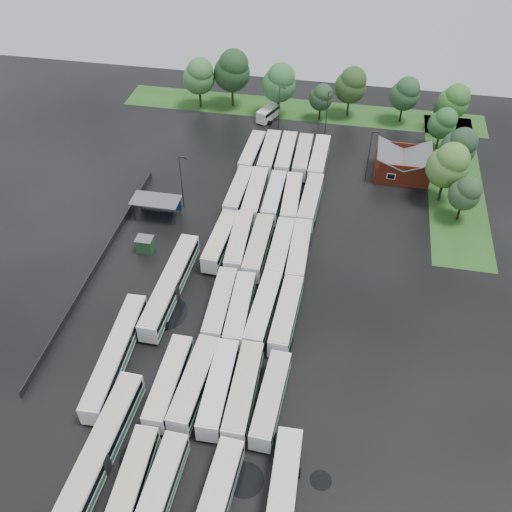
# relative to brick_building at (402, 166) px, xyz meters

# --- Properties ---
(ground) EXTENTS (160.00, 160.00, 0.00)m
(ground) POSITION_rel_brick_building_xyz_m (-24.00, -42.77, -1.87)
(ground) COLOR black
(ground) RESTS_ON ground
(brick_building) EXTENTS (10.07, 8.60, 5.39)m
(brick_building) POSITION_rel_brick_building_xyz_m (0.00, 0.00, 0.00)
(brick_building) COLOR maroon
(brick_building) RESTS_ON ground
(wash_shed) EXTENTS (8.20, 4.20, 3.58)m
(wash_shed) POSITION_rel_brick_building_xyz_m (-41.20, -20.74, 1.12)
(wash_shed) COLOR #2D2D30
(wash_shed) RESTS_ON ground
(utility_hut) EXTENTS (2.70, 2.20, 2.62)m
(utility_hut) POSITION_rel_brick_building_xyz_m (-40.20, -30.17, -0.55)
(utility_hut) COLOR #1E4722
(utility_hut) RESTS_ON ground
(grass_strip_north) EXTENTS (80.00, 10.00, 0.01)m
(grass_strip_north) POSITION_rel_brick_building_xyz_m (-22.00, 22.03, -1.86)
(grass_strip_north) COLOR #235118
(grass_strip_north) RESTS_ON ground
(grass_strip_east) EXTENTS (10.00, 50.00, 0.01)m
(grass_strip_east) POSITION_rel_brick_building_xyz_m (10.00, 0.03, -1.86)
(grass_strip_east) COLOR #235118
(grass_strip_east) RESTS_ON ground
(west_fence) EXTENTS (0.10, 50.00, 1.20)m
(west_fence) POSITION_rel_brick_building_xyz_m (-46.20, -34.77, -1.27)
(west_fence) COLOR #2D2D30
(west_fence) RESTS_ON ground
(bus_r0c0) EXTENTS (3.14, 12.71, 3.51)m
(bus_r0c0) POSITION_rel_brick_building_xyz_m (-28.22, -68.68, 0.07)
(bus_r0c0) COLOR white
(bus_r0c0) RESTS_ON ground
(bus_r0c1) EXTENTS (3.01, 12.81, 3.55)m
(bus_r0c1) POSITION_rel_brick_building_xyz_m (-25.00, -68.92, 0.09)
(bus_r0c1) COLOR white
(bus_r0c1) RESTS_ON ground
(bus_r0c3) EXTENTS (3.40, 13.18, 3.63)m
(bus_r0c3) POSITION_rel_brick_building_xyz_m (-18.88, -68.64, 0.13)
(bus_r0c3) COLOR white
(bus_r0c3) RESTS_ON ground
(bus_r1c0) EXTENTS (2.75, 12.78, 3.55)m
(bus_r1c0) POSITION_rel_brick_building_xyz_m (-28.23, -55.23, 0.09)
(bus_r1c0) COLOR white
(bus_r1c0) RESTS_ON ground
(bus_r1c1) EXTENTS (3.35, 13.17, 3.64)m
(bus_r1c1) POSITION_rel_brick_building_xyz_m (-25.06, -54.83, 0.13)
(bus_r1c1) COLOR white
(bus_r1c1) RESTS_ON ground
(bus_r1c2) EXTENTS (3.16, 13.14, 3.64)m
(bus_r1c2) POSITION_rel_brick_building_xyz_m (-21.97, -54.92, 0.13)
(bus_r1c2) COLOR white
(bus_r1c2) RESTS_ON ground
(bus_r1c3) EXTENTS (3.08, 13.37, 3.71)m
(bus_r1c3) POSITION_rel_brick_building_xyz_m (-18.86, -54.86, 0.17)
(bus_r1c3) COLOR white
(bus_r1c3) RESTS_ON ground
(bus_r1c4) EXTENTS (3.15, 12.70, 3.51)m
(bus_r1c4) POSITION_rel_brick_building_xyz_m (-15.41, -55.20, 0.06)
(bus_r1c4) COLOR white
(bus_r1c4) RESTS_ON ground
(bus_r2c1) EXTENTS (3.20, 12.80, 3.54)m
(bus_r2c1) POSITION_rel_brick_building_xyz_m (-25.08, -41.36, 0.08)
(bus_r2c1) COLOR white
(bus_r2c1) RESTS_ON ground
(bus_r2c2) EXTENTS (3.31, 12.80, 3.53)m
(bus_r2c2) POSITION_rel_brick_building_xyz_m (-22.18, -41.71, 0.08)
(bus_r2c2) COLOR white
(bus_r2c2) RESTS_ON ground
(bus_r2c3) EXTENTS (3.28, 13.16, 3.63)m
(bus_r2c3) POSITION_rel_brick_building_xyz_m (-18.94, -41.25, 0.13)
(bus_r2c3) COLOR white
(bus_r2c3) RESTS_ON ground
(bus_r2c4) EXTENTS (3.10, 13.10, 3.63)m
(bus_r2c4) POSITION_rel_brick_building_xyz_m (-15.67, -41.45, 0.13)
(bus_r2c4) COLOR white
(bus_r2c4) RESTS_ON ground
(bus_r3c0) EXTENTS (3.25, 12.77, 3.52)m
(bus_r3c0) POSITION_rel_brick_building_xyz_m (-28.40, -27.64, 0.07)
(bus_r3c0) COLOR white
(bus_r3c0) RESTS_ON ground
(bus_r3c1) EXTENTS (3.40, 13.11, 3.62)m
(bus_r3c1) POSITION_rel_brick_building_xyz_m (-25.36, -27.62, 0.12)
(bus_r3c1) COLOR white
(bus_r3c1) RESTS_ON ground
(bus_r3c2) EXTENTS (2.85, 13.25, 3.69)m
(bus_r3c2) POSITION_rel_brick_building_xyz_m (-22.13, -28.13, 0.16)
(bus_r3c2) COLOR white
(bus_r3c2) RESTS_ON ground
(bus_r3c3) EXTENTS (2.83, 13.10, 3.64)m
(bus_r3c3) POSITION_rel_brick_building_xyz_m (-18.64, -28.27, 0.14)
(bus_r3c3) COLOR white
(bus_r3c3) RESTS_ON ground
(bus_r3c4) EXTENTS (3.14, 13.32, 3.69)m
(bus_r3c4) POSITION_rel_brick_building_xyz_m (-15.70, -28.17, 0.16)
(bus_r3c4) COLOR white
(bus_r3c4) RESTS_ON ground
(bus_r4c0) EXTENTS (2.91, 12.65, 3.51)m
(bus_r4c0) POSITION_rel_brick_building_xyz_m (-28.38, -14.04, 0.06)
(bus_r4c0) COLOR white
(bus_r4c0) RESTS_ON ground
(bus_r4c1) EXTENTS (3.22, 13.43, 3.72)m
(bus_r4c1) POSITION_rel_brick_building_xyz_m (-25.32, -14.53, 0.18)
(bus_r4c1) COLOR white
(bus_r4c1) RESTS_ON ground
(bus_r4c2) EXTENTS (2.81, 12.67, 3.52)m
(bus_r4c2) POSITION_rel_brick_building_xyz_m (-22.00, -14.41, 0.07)
(bus_r4c2) COLOR white
(bus_r4c2) RESTS_ON ground
(bus_r4c3) EXTENTS (3.33, 13.04, 3.60)m
(bus_r4c3) POSITION_rel_brick_building_xyz_m (-18.86, -14.68, 0.11)
(bus_r4c3) COLOR white
(bus_r4c3) RESTS_ON ground
(bus_r4c4) EXTENTS (3.20, 13.29, 3.68)m
(bus_r4c4) POSITION_rel_brick_building_xyz_m (-15.57, -14.50, 0.16)
(bus_r4c4) COLOR white
(bus_r4c4) RESTS_ON ground
(bus_r5c0) EXTENTS (3.09, 12.70, 3.51)m
(bus_r5c0) POSITION_rel_brick_building_xyz_m (-28.55, -0.97, 0.07)
(bus_r5c0) COLOR white
(bus_r5c0) RESTS_ON ground
(bus_r5c1) EXTENTS (3.03, 13.19, 3.66)m
(bus_r5c1) POSITION_rel_brick_building_xyz_m (-25.23, -0.67, 0.15)
(bus_r5c1) COLOR white
(bus_r5c1) RESTS_ON ground
(bus_r5c2) EXTENTS (3.04, 13.13, 3.64)m
(bus_r5c2) POSITION_rel_brick_building_xyz_m (-22.00, -0.47, 0.14)
(bus_r5c2) COLOR white
(bus_r5c2) RESTS_ON ground
(bus_r5c3) EXTENTS (2.94, 12.86, 3.57)m
(bus_r5c3) POSITION_rel_brick_building_xyz_m (-18.77, -0.46, 0.10)
(bus_r5c3) COLOR white
(bus_r5c3) RESTS_ON ground
(bus_r5c4) EXTENTS (3.02, 13.39, 3.72)m
(bus_r5c4) POSITION_rel_brick_building_xyz_m (-15.57, -0.83, 0.18)
(bus_r5c4) COLOR white
(bus_r5c4) RESTS_ON ground
(artic_bus_west_a) EXTENTS (3.49, 20.06, 3.71)m
(artic_bus_west_a) POSITION_rel_brick_building_xyz_m (-32.93, -65.95, 0.19)
(artic_bus_west_a) COLOR white
(artic_bus_west_a) RESTS_ON ground
(artic_bus_west_b) EXTENTS (3.24, 19.80, 3.66)m
(artic_bus_west_b) POSITION_rel_brick_building_xyz_m (-33.14, -38.90, 0.17)
(artic_bus_west_b) COLOR white
(artic_bus_west_b) RESTS_ON ground
(artic_bus_west_c) EXTENTS (3.51, 19.15, 3.54)m
(artic_bus_west_c) POSITION_rel_brick_building_xyz_m (-36.26, -52.50, 0.10)
(artic_bus_west_c) COLOR white
(artic_bus_west_c) RESTS_ON ground
(minibus) EXTENTS (4.49, 6.67, 2.73)m
(minibus) POSITION_rel_brick_building_xyz_m (-28.49, 16.42, -0.35)
(minibus) COLOR silver
(minibus) RESTS_ON ground
(tree_north_0) EXTENTS (6.97, 6.97, 11.55)m
(tree_north_0) POSITION_rel_brick_building_xyz_m (-44.25, 19.05, 5.56)
(tree_north_0) COLOR #302416
(tree_north_0) RESTS_ON ground
(tree_north_1) EXTENTS (7.94, 7.94, 13.14)m
(tree_north_1) POSITION_rel_brick_building_xyz_m (-37.28, 20.99, 6.59)
(tree_north_1) COLOR #332515
(tree_north_1) RESTS_ON ground
(tree_north_2) EXTENTS (7.25, 7.25, 12.00)m
(tree_north_2) POSITION_rel_brick_building_xyz_m (-26.52, 18.50, 5.86)
(tree_north_2) COLOR #311E0F
(tree_north_2) RESTS_ON ground
(tree_north_3) EXTENTS (5.02, 5.02, 8.32)m
(tree_north_3) POSITION_rel_brick_building_xyz_m (-17.40, 18.29, 3.48)
(tree_north_3) COLOR black
(tree_north_3) RESTS_ON ground
(tree_north_4) EXTENTS (6.79, 6.79, 11.25)m
(tree_north_4) POSITION_rel_brick_building_xyz_m (-11.53, 21.33, 5.37)
(tree_north_4) COLOR #39281E
(tree_north_4) RESTS_ON ground
(tree_north_5) EXTENTS (6.22, 6.22, 10.30)m
(tree_north_5) POSITION_rel_brick_building_xyz_m (-0.16, 20.70, 4.76)
(tree_north_5) COLOR black
(tree_north_5) RESTS_ON ground
(tree_north_6) EXTENTS (5.13, 5.13, 8.50)m
(tree_north_6) POSITION_rel_brick_building_xyz_m (8.52, 18.60, 3.60)
(tree_north_6) COLOR #3B2A16
(tree_north_6) RESTS_ON ground
(tree_east_0) EXTENTS (5.28, 5.28, 8.75)m
(tree_east_0) POSITION_rel_brick_building_xyz_m (9.78, -12.17, 3.76)
(tree_east_0) COLOR black
(tree_east_0) RESTS_ON ground
(tree_east_1) EXTENTS (7.10, 7.10, 11.76)m
(tree_east_1) POSITION_rel_brick_building_xyz_m (6.89, -7.14, 5.70)
(tree_east_1) COLOR black
(tree_east_1) RESTS_ON ground
(tree_east_2) EXTENTS (6.35, 6.35, 10.51)m
(tree_east_2) POSITION_rel_brick_building_xyz_m (9.43, 0.82, 4.89)
(tree_east_2) COLOR #3A2C1E
(tree_east_2) RESTS_ON ground
(tree_east_3) EXTENTS (5.52, 5.52, 9.14)m
(tree_east_3) POSITION_rel_brick_building_xyz_m (7.20, 10.78, 4.01)
(tree_east_3) COLOR #36291D
(tree_east_3) RESTS_ON ground
(tree_east_4) EXTENTS (6.39, 6.39, 10.59)m
(tree_east_4) POSITION_rel_brick_building_xyz_m (9.53, 18.62, 4.95)
(tree_east_4) COLOR black
(tree_east_4) RESTS_ON ground
(lamp_post_ne) EXTENTS (1.58, 0.31, 10.29)m
(lamp_post_ne) POSITION_rel_brick_building_xyz_m (-6.38, -3.16, 4.11)
(lamp_post_ne) COLOR #2D2D30
(lamp_post_ne) RESTS_ON ground
(lamp_post_nw) EXTENTS (1.60, 0.31, 10.38)m
(lamp_post_nw) POSITION_rel_brick_building_xyz_m (-37.39, -17.63, 4.16)
(lamp_post_nw) COLOR #2D2D30
(lamp_post_nw) RESTS_ON ground
(lamp_post_back_w) EXTENTS (1.45, 0.28, 9.39)m
(lamp_post_back_w) POSITION_rel_brick_building_xyz_m (-25.46, 12.86, 3.59)
(lamp_post_back_w) COLOR #2D2D30
(lamp_post_back_w) RESTS_ON ground
(lamp_post_back_e) EXTENTS (1.47, 0.29, 9.52)m
(lamp_post_back_e) POSITION_rel_brick_building_xyz_m (-15.55, 12.60, 3.66)
(lamp_post_back_e) COLOR #2D2D30
(lamp_post_back_e) RESTS_ON ground
(puddle_0) EXTENTS (4.84, 4.84, 0.01)m
(puddle_0) POSITION_rel_brick_building_xyz_m (-28.90, -64.66, -1.86)
(puddle_0) COLOR black
(puddle_0) RESTS_ON ground
(puddle_1) EXTENTS (4.34, 4.34, 0.01)m
(puddle_1) POSITION_rel_brick_building_xyz_m (-16.65, -64.84, -1.86)
(puddle_1) COLOR black
(puddle_1) RESTS_ON ground
(puddle_2) EXTENTS (7.10, 7.10, 0.01)m
(puddle_2) POSITION_rel_brick_building_xyz_m (-33.34, -42.56, -1.86)
(puddle_2) COLOR black
(puddle_2) RESTS_ON ground
(puddle_3) EXTENTS (3.89, 3.89, 0.01)m
(puddle_3) POSITION_rel_brick_building_xyz_m (-16.05, -44.40, -1.86)
(puddle_3) COLOR black
(puddle_3) RESTS_ON ground
(puddle_4) EXTENTS (2.48, 2.48, 0.01)m
(puddle_4) POSITION_rel_brick_building_xyz_m (-8.34, -63.29, -1.86)
(puddle_4) COLOR black
(puddle_4) RESTS_ON ground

